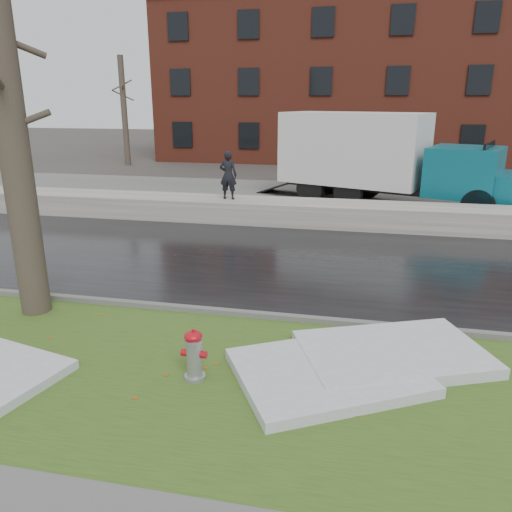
% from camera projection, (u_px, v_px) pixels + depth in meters
% --- Properties ---
extents(ground, '(120.00, 120.00, 0.00)m').
position_uv_depth(ground, '(202.00, 339.00, 8.61)').
color(ground, '#47423D').
rests_on(ground, ground).
extents(verge, '(60.00, 4.50, 0.04)m').
position_uv_depth(verge, '(176.00, 375.00, 7.44)').
color(verge, '#32531B').
rests_on(verge, ground).
extents(road, '(60.00, 7.00, 0.03)m').
position_uv_depth(road, '(256.00, 260.00, 12.81)').
color(road, black).
rests_on(road, ground).
extents(parking_lot, '(60.00, 9.00, 0.03)m').
position_uv_depth(parking_lot, '(299.00, 199.00, 20.74)').
color(parking_lot, slate).
rests_on(parking_lot, ground).
extents(curb, '(60.00, 0.15, 0.14)m').
position_uv_depth(curb, '(218.00, 312.00, 9.52)').
color(curb, slate).
rests_on(curb, ground).
extents(snowbank, '(60.00, 1.60, 0.75)m').
position_uv_depth(snowbank, '(282.00, 212.00, 16.62)').
color(snowbank, beige).
rests_on(snowbank, ground).
extents(brick_building, '(26.00, 12.00, 10.00)m').
position_uv_depth(brick_building, '(360.00, 84.00, 34.71)').
color(brick_building, maroon).
rests_on(brick_building, ground).
extents(bg_tree_left, '(1.40, 1.62, 6.50)m').
position_uv_depth(bg_tree_left, '(124.00, 110.00, 30.53)').
color(bg_tree_left, brown).
rests_on(bg_tree_left, ground).
extents(bg_tree_center, '(1.40, 1.62, 6.50)m').
position_uv_depth(bg_tree_center, '(235.00, 109.00, 33.07)').
color(bg_tree_center, brown).
rests_on(bg_tree_center, ground).
extents(fire_hydrant, '(0.38, 0.32, 0.79)m').
position_uv_depth(fire_hydrant, '(194.00, 353.00, 7.19)').
color(fire_hydrant, '#94969C').
rests_on(fire_hydrant, verge).
extents(tree, '(1.36, 1.57, 6.73)m').
position_uv_depth(tree, '(12.00, 131.00, 8.67)').
color(tree, brown).
rests_on(tree, verge).
extents(box_truck, '(10.40, 5.35, 3.49)m').
position_uv_depth(box_truck, '(380.00, 157.00, 19.14)').
color(box_truck, black).
rests_on(box_truck, ground).
extents(worker, '(0.59, 0.39, 1.60)m').
position_uv_depth(worker, '(228.00, 175.00, 16.58)').
color(worker, black).
rests_on(worker, snowbank).
extents(snow_patch_near, '(3.25, 3.02, 0.16)m').
position_uv_depth(snow_patch_near, '(328.00, 372.00, 7.34)').
color(snow_patch_near, silver).
rests_on(snow_patch_near, verge).
extents(snow_patch_side, '(3.28, 2.74, 0.18)m').
position_uv_depth(snow_patch_side, '(393.00, 354.00, 7.85)').
color(snow_patch_side, silver).
rests_on(snow_patch_side, verge).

